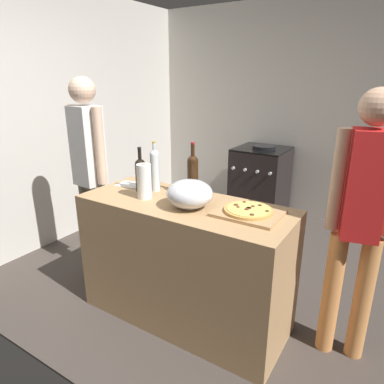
% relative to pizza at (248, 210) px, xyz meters
% --- Properties ---
extents(ground_plane, '(4.47, 3.64, 0.02)m').
position_rel_pizza_xyz_m(ground_plane, '(-0.41, 0.91, -0.96)').
color(ground_plane, '#3F3833').
extents(kitchen_wall_rear, '(4.47, 0.10, 2.60)m').
position_rel_pizza_xyz_m(kitchen_wall_rear, '(-0.41, 2.48, 0.35)').
color(kitchen_wall_rear, beige).
rests_on(kitchen_wall_rear, ground_plane).
extents(kitchen_wall_left, '(0.10, 3.64, 2.60)m').
position_rel_pizza_xyz_m(kitchen_wall_left, '(-2.40, 0.91, 0.35)').
color(kitchen_wall_left, beige).
rests_on(kitchen_wall_left, ground_plane).
extents(counter, '(1.50, 0.60, 0.91)m').
position_rel_pizza_xyz_m(counter, '(-0.45, -0.04, -0.49)').
color(counter, tan).
rests_on(counter, ground_plane).
extents(cutting_board, '(0.40, 0.32, 0.02)m').
position_rel_pizza_xyz_m(cutting_board, '(0.00, -0.00, -0.02)').
color(cutting_board, tan).
rests_on(cutting_board, counter).
extents(pizza, '(0.30, 0.30, 0.03)m').
position_rel_pizza_xyz_m(pizza, '(0.00, 0.00, 0.00)').
color(pizza, tan).
rests_on(pizza, cutting_board).
extents(mixing_bowl, '(0.30, 0.30, 0.19)m').
position_rel_pizza_xyz_m(mixing_bowl, '(-0.38, -0.09, 0.06)').
color(mixing_bowl, '#B2B2B7').
rests_on(mixing_bowl, counter).
extents(paper_towel_roll, '(0.10, 0.10, 0.25)m').
position_rel_pizza_xyz_m(paper_towel_roll, '(-0.74, -0.10, 0.09)').
color(paper_towel_roll, white).
rests_on(paper_towel_roll, counter).
extents(wine_bottle_green, '(0.08, 0.08, 0.33)m').
position_rel_pizza_xyz_m(wine_bottle_green, '(-0.87, 0.01, 0.11)').
color(wine_bottle_green, black).
rests_on(wine_bottle_green, counter).
extents(wine_bottle_amber, '(0.08, 0.08, 0.38)m').
position_rel_pizza_xyz_m(wine_bottle_amber, '(-0.49, 0.13, 0.13)').
color(wine_bottle_amber, '#331E0F').
rests_on(wine_bottle_amber, counter).
extents(wine_bottle_clear, '(0.07, 0.07, 0.37)m').
position_rel_pizza_xyz_m(wine_bottle_clear, '(-0.78, 0.07, 0.14)').
color(wine_bottle_clear, silver).
rests_on(wine_bottle_clear, counter).
extents(recipe_sheet, '(0.23, 0.18, 0.00)m').
position_rel_pizza_xyz_m(recipe_sheet, '(-1.04, 0.08, -0.03)').
color(recipe_sheet, white).
rests_on(recipe_sheet, counter).
extents(stove, '(0.61, 0.63, 0.94)m').
position_rel_pizza_xyz_m(stove, '(-0.72, 2.08, -0.49)').
color(stove, black).
rests_on(stove, ground_plane).
extents(person_in_stripes, '(0.39, 0.22, 1.74)m').
position_rel_pizza_xyz_m(person_in_stripes, '(-1.46, 0.04, 0.06)').
color(person_in_stripes, slate).
rests_on(person_in_stripes, ground_plane).
extents(person_in_red, '(0.36, 0.24, 1.68)m').
position_rel_pizza_xyz_m(person_in_red, '(0.61, 0.21, 0.02)').
color(person_in_red, '#D88C4C').
rests_on(person_in_red, ground_plane).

